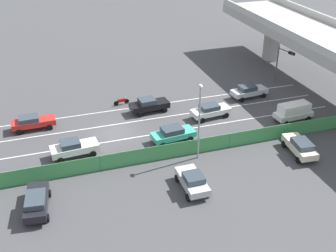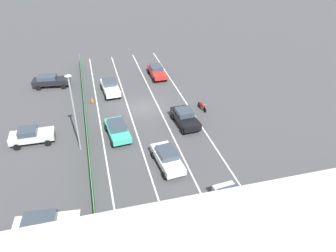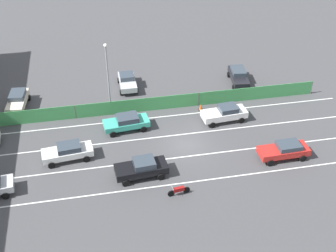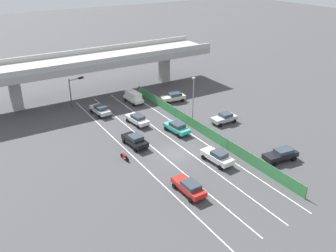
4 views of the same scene
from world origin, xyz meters
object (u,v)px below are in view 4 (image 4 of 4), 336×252
at_px(car_sedan_white, 217,156).
at_px(car_taxi_teal, 177,127).
at_px(motorcycle, 125,156).
at_px(car_sedan_silver, 100,109).
at_px(street_lamp, 193,96).
at_px(parked_sedan_cream, 173,97).
at_px(car_sedan_black, 135,140).
at_px(parked_wagon_silver, 224,118).
at_px(parked_sedan_dark, 281,154).
at_px(traffic_light, 75,86).
at_px(traffic_cone, 222,149).
at_px(car_sedan_red, 189,187).
at_px(car_van_white, 133,97).
at_px(car_hatchback_white, 137,119).

xyz_separation_m(car_sedan_white, car_taxi_teal, (0.36, 10.11, -0.03)).
bearing_deg(motorcycle, car_sedan_white, -35.30).
height_order(car_sedan_silver, street_lamp, street_lamp).
distance_m(motorcycle, parked_sedan_cream, 21.78).
relative_size(car_sedan_black, parked_wagon_silver, 1.11).
distance_m(parked_sedan_dark, traffic_light, 36.30).
distance_m(motorcycle, traffic_cone, 13.24).
xyz_separation_m(car_sedan_red, car_taxi_teal, (7.24, 13.67, 0.02)).
xyz_separation_m(car_sedan_silver, parked_sedan_dark, (14.23, -26.54, 0.01)).
relative_size(car_sedan_red, traffic_cone, 6.32).
height_order(car_sedan_red, street_lamp, street_lamp).
height_order(parked_wagon_silver, traffic_cone, parked_wagon_silver).
xyz_separation_m(car_sedan_red, street_lamp, (11.02, 14.95, 3.77)).
distance_m(car_sedan_white, parked_sedan_cream, 22.16).
bearing_deg(traffic_cone, street_lamp, 79.77).
relative_size(car_sedan_red, street_lamp, 0.60).
bearing_deg(car_sedan_silver, car_sedan_white, -73.17).
relative_size(car_taxi_teal, car_sedan_silver, 0.98).
bearing_deg(street_lamp, car_van_white, 106.27).
bearing_deg(traffic_cone, car_van_white, 95.34).
distance_m(car_van_white, street_lamp, 14.06).
xyz_separation_m(car_hatchback_white, traffic_cone, (5.75, -13.98, -0.54)).
height_order(car_van_white, motorcycle, car_van_white).
distance_m(car_sedan_black, motorcycle, 3.97).
xyz_separation_m(car_sedan_black, traffic_light, (-2.04, 18.76, 2.76)).
height_order(car_sedan_silver, parked_wagon_silver, parked_wagon_silver).
distance_m(car_hatchback_white, street_lamp, 9.49).
height_order(car_sedan_black, traffic_cone, car_sedan_black).
bearing_deg(car_sedan_white, parked_wagon_silver, 46.22).
xyz_separation_m(car_sedan_black, traffic_cone, (9.34, -7.71, -0.57)).
relative_size(car_sedan_red, parked_wagon_silver, 1.11).
relative_size(car_van_white, car_sedan_red, 0.96).
xyz_separation_m(car_taxi_teal, street_lamp, (3.78, 1.28, 3.75)).
xyz_separation_m(car_sedan_silver, traffic_cone, (9.27, -20.71, -0.55)).
xyz_separation_m(car_hatchback_white, car_sedan_silver, (-3.52, 6.72, 0.01)).
height_order(car_sedan_white, motorcycle, car_sedan_white).
distance_m(car_hatchback_white, motorcycle, 11.06).
height_order(parked_wagon_silver, parked_sedan_cream, parked_sedan_cream).
xyz_separation_m(motorcycle, parked_sedan_cream, (16.54, 14.16, 0.47)).
bearing_deg(traffic_light, parked_sedan_dark, -63.18).
distance_m(traffic_light, street_lamp, 21.47).
bearing_deg(street_lamp, car_sedan_silver, 134.34).
bearing_deg(car_hatchback_white, parked_sedan_dark, -61.62).
bearing_deg(car_hatchback_white, parked_wagon_silver, -29.71).
xyz_separation_m(car_sedan_black, car_hatchback_white, (3.59, 6.28, -0.03)).
relative_size(parked_wagon_silver, street_lamp, 0.54).
relative_size(car_sedan_red, car_hatchback_white, 0.99).
bearing_deg(motorcycle, traffic_light, 87.67).
bearing_deg(car_taxi_teal, street_lamp, 18.74).
xyz_separation_m(car_hatchback_white, car_taxi_teal, (3.68, -5.79, 0.00)).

